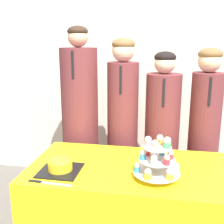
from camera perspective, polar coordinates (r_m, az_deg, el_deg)
wall_back at (r=3.00m, az=6.82°, el=11.05°), size 9.00×0.06×2.70m
table at (r=2.05m, az=3.49°, el=-19.97°), size 1.32×0.71×0.71m
round_cake at (r=1.83m, az=-10.50°, el=-10.49°), size 0.25×0.25×0.09m
cake_knife at (r=1.73m, az=-13.89°, el=-13.72°), size 0.27×0.03×0.01m
cupcake_stand at (r=1.70m, az=9.24°, el=-9.42°), size 0.28×0.28×0.27m
student_0 at (r=2.52m, az=-6.44°, el=-2.95°), size 0.32×0.32×1.63m
student_1 at (r=2.45m, az=2.16°, el=-3.94°), size 0.26×0.27×1.53m
student_2 at (r=2.45m, az=10.01°, el=-5.85°), size 0.29×0.29×1.43m
student_3 at (r=2.47m, az=18.06°, el=-5.32°), size 0.25×0.26×1.46m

